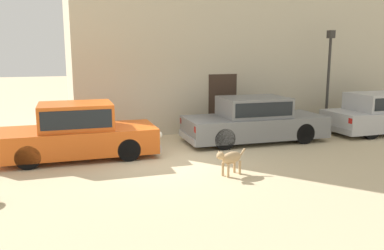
% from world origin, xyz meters
% --- Properties ---
extents(ground_plane, '(80.00, 80.00, 0.00)m').
position_xyz_m(ground_plane, '(0.00, 0.00, 0.00)').
color(ground_plane, '#CCB78E').
extents(parked_sedan_nearest, '(4.38, 1.84, 1.53)m').
position_xyz_m(parked_sedan_nearest, '(-2.08, 1.12, 0.75)').
color(parked_sedan_nearest, '#D15619').
rests_on(parked_sedan_nearest, ground_plane).
extents(parked_sedan_second, '(4.77, 1.98, 1.46)m').
position_xyz_m(parked_sedan_second, '(3.49, 1.38, 0.72)').
color(parked_sedan_second, slate).
rests_on(parked_sedan_second, ground_plane).
extents(parked_sedan_third, '(4.52, 1.78, 1.45)m').
position_xyz_m(parked_sedan_third, '(8.61, 1.14, 0.73)').
color(parked_sedan_third, '#B2B5BA').
rests_on(parked_sedan_third, ground_plane).
extents(apartment_block, '(14.94, 6.81, 8.53)m').
position_xyz_m(apartment_block, '(5.42, 6.67, 4.27)').
color(apartment_block, '#BCB299').
rests_on(apartment_block, ground_plane).
extents(stray_dog_spotted, '(0.95, 0.46, 0.67)m').
position_xyz_m(stray_dog_spotted, '(1.22, -1.74, 0.43)').
color(stray_dog_spotted, tan).
rests_on(stray_dog_spotted, ground_plane).
extents(street_lamp, '(0.22, 0.22, 3.66)m').
position_xyz_m(street_lamp, '(7.00, 2.28, 2.36)').
color(street_lamp, '#2D2B28').
rests_on(street_lamp, ground_plane).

